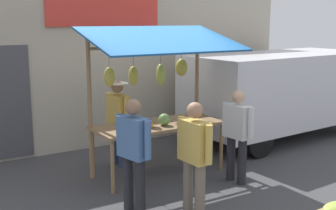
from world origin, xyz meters
TOP-DOWN VIEW (x-y plane):
  - ground_plane at (0.00, 0.00)m, footprint 40.00×40.00m
  - street_backdrop at (0.05, -2.20)m, footprint 9.00×0.30m
  - market_stall at (-0.01, -0.03)m, footprint 2.50×1.46m
  - vendor_with_sunhat at (0.40, -0.75)m, footprint 0.40×0.67m
  - shopper_in_striped_shirt at (-0.87, 1.00)m, footprint 0.26×0.66m
  - shopper_with_ponytail at (1.07, 1.16)m, footprint 0.31×0.67m
  - shopper_with_shopping_bag at (0.46, 1.71)m, footprint 0.24×0.68m
  - parked_van at (-3.38, -0.69)m, footprint 4.51×2.12m

SIDE VIEW (x-z plane):
  - ground_plane at x=0.00m, z-range 0.00..0.00m
  - shopper_in_striped_shirt at x=-0.87m, z-range 0.10..1.61m
  - shopper_with_shopping_bag at x=0.46m, z-range 0.11..1.68m
  - vendor_with_sunhat at x=0.40m, z-range 0.13..1.67m
  - shopper_with_ponytail at x=1.07m, z-range 0.12..1.69m
  - parked_van at x=-3.38m, z-range 0.18..2.06m
  - market_stall at x=-0.01m, z-range 0.29..2.79m
  - street_backdrop at x=0.05m, z-range 0.00..3.40m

